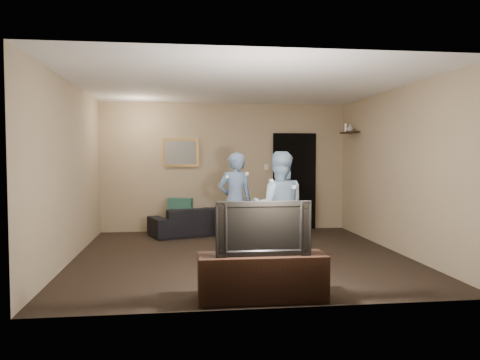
{
  "coord_description": "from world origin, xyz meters",
  "views": [
    {
      "loc": [
        -0.9,
        -7.05,
        1.54
      ],
      "look_at": [
        0.03,
        0.3,
        1.15
      ],
      "focal_mm": 35.0,
      "sensor_mm": 36.0,
      "label": 1
    }
  ],
  "objects": [
    {
      "name": "wall_right",
      "position": [
        2.5,
        0.0,
        1.3
      ],
      "size": [
        0.04,
        5.0,
        2.6
      ],
      "primitive_type": "cube",
      "color": "tan",
      "rests_on": "ground"
    },
    {
      "name": "doorway",
      "position": [
        1.45,
        2.47,
        1.0
      ],
      "size": [
        0.9,
        0.06,
        2.0
      ],
      "primitive_type": "cube",
      "color": "black",
      "rests_on": "ground"
    },
    {
      "name": "wall_left",
      "position": [
        -2.5,
        0.0,
        1.3
      ],
      "size": [
        0.04,
        5.0,
        2.6
      ],
      "primitive_type": "cube",
      "color": "tan",
      "rests_on": "ground"
    },
    {
      "name": "tv_console",
      "position": [
        -0.05,
        -2.22,
        0.25
      ],
      "size": [
        1.36,
        0.45,
        0.48
      ],
      "primitive_type": "cube",
      "rotation": [
        0.0,
        0.0,
        -0.01
      ],
      "color": "black",
      "rests_on": "ground"
    },
    {
      "name": "shelf_vase",
      "position": [
        2.39,
        1.77,
        2.08
      ],
      "size": [
        0.15,
        0.15,
        0.15
      ],
      "primitive_type": "imported",
      "rotation": [
        0.0,
        0.0,
        -0.03
      ],
      "color": "#B8B7BC",
      "rests_on": "wall_shelf"
    },
    {
      "name": "ceiling",
      "position": [
        0.0,
        0.0,
        2.6
      ],
      "size": [
        5.0,
        5.0,
        0.04
      ],
      "primitive_type": "cube",
      "color": "silver",
      "rests_on": "wall_back"
    },
    {
      "name": "shelf_figurine",
      "position": [
        2.39,
        2.01,
        2.09
      ],
      "size": [
        0.06,
        0.06,
        0.18
      ],
      "primitive_type": "cylinder",
      "color": "silver",
      "rests_on": "wall_shelf"
    },
    {
      "name": "wii_player_right",
      "position": [
        0.49,
        -0.52,
        0.8
      ],
      "size": [
        0.87,
        0.74,
        1.6
      ],
      "color": "#92B7D5",
      "rests_on": "ground"
    },
    {
      "name": "ground",
      "position": [
        0.0,
        0.0,
        0.0
      ],
      "size": [
        5.0,
        5.0,
        0.0
      ],
      "primitive_type": "plane",
      "color": "black",
      "rests_on": "ground"
    },
    {
      "name": "television",
      "position": [
        -0.05,
        -2.22,
        0.78
      ],
      "size": [
        1.0,
        0.14,
        0.58
      ],
      "primitive_type": "imported",
      "rotation": [
        0.0,
        0.0,
        -0.01
      ],
      "color": "black",
      "rests_on": "tv_console"
    },
    {
      "name": "sofa",
      "position": [
        -0.57,
        2.04,
        0.27
      ],
      "size": [
        1.99,
        1.3,
        0.54
      ],
      "primitive_type": "imported",
      "rotation": [
        0.0,
        0.0,
        3.48
      ],
      "color": "black",
      "rests_on": "ground"
    },
    {
      "name": "painting_canvas",
      "position": [
        -0.9,
        2.45,
        1.6
      ],
      "size": [
        0.62,
        0.01,
        0.47
      ],
      "primitive_type": "cube",
      "color": "slate",
      "rests_on": "painting_frame"
    },
    {
      "name": "throw_pillow",
      "position": [
        -0.92,
        2.04,
        0.48
      ],
      "size": [
        0.5,
        0.3,
        0.47
      ],
      "primitive_type": "cube",
      "rotation": [
        0.0,
        0.0,
        -0.34
      ],
      "color": "#18483D",
      "rests_on": "sofa"
    },
    {
      "name": "wall_shelf",
      "position": [
        2.39,
        1.8,
        1.99
      ],
      "size": [
        0.2,
        0.6,
        0.03
      ],
      "primitive_type": "cube",
      "color": "black",
      "rests_on": "wall_right"
    },
    {
      "name": "wall_back",
      "position": [
        0.0,
        2.5,
        1.3
      ],
      "size": [
        5.0,
        0.04,
        2.6
      ],
      "primitive_type": "cube",
      "color": "tan",
      "rests_on": "ground"
    },
    {
      "name": "wall_front",
      "position": [
        0.0,
        -2.5,
        1.3
      ],
      "size": [
        5.0,
        0.04,
        2.6
      ],
      "primitive_type": "cube",
      "color": "tan",
      "rests_on": "ground"
    },
    {
      "name": "light_switch",
      "position": [
        0.85,
        2.48,
        1.3
      ],
      "size": [
        0.08,
        0.02,
        0.12
      ],
      "primitive_type": "cube",
      "color": "silver",
      "rests_on": "wall_back"
    },
    {
      "name": "wii_player_left",
      "position": [
        -0.02,
        0.59,
        0.79
      ],
      "size": [
        0.63,
        0.52,
        1.59
      ],
      "color": "#6584AF",
      "rests_on": "ground"
    },
    {
      "name": "painting_frame",
      "position": [
        -0.9,
        2.48,
        1.6
      ],
      "size": [
        0.72,
        0.05,
        0.57
      ],
      "primitive_type": "cube",
      "color": "olive",
      "rests_on": "wall_back"
    }
  ]
}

